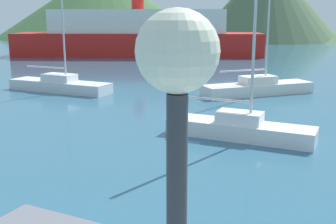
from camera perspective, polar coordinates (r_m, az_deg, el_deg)
The scene contains 6 objects.
streetlamp at distance 2.46m, azimuth 1.19°, elevation -12.32°, with size 0.45×0.45×4.51m.
sailboat_inner at distance 28.11m, azimuth 12.06°, elevation 3.32°, with size 7.14×5.92×7.91m.
sailboat_middle at distance 29.55m, azimuth -14.46°, elevation 3.69°, with size 7.65×2.99×10.28m.
sailboat_outer at distance 17.80m, azimuth 9.64°, elevation -2.05°, with size 6.32×2.49×7.80m.
ferry_distant at distance 54.80m, azimuth -4.05°, elevation 10.28°, with size 31.81×13.47×7.41m.
hill_west at distance 106.88m, azimuth -8.90°, elevation 14.41°, with size 50.15×50.15×16.35m.
Camera 1 is at (5.07, -2.01, 4.99)m, focal length 45.00 mm.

